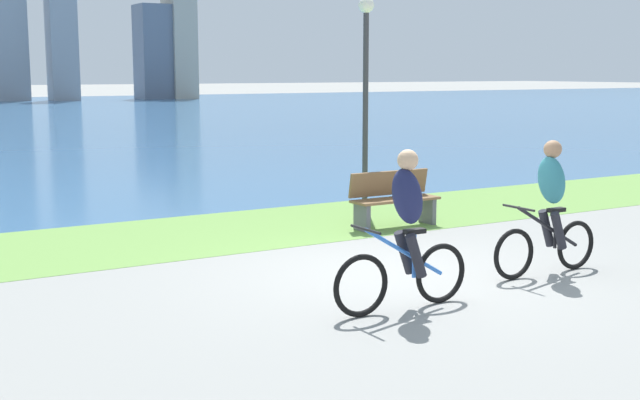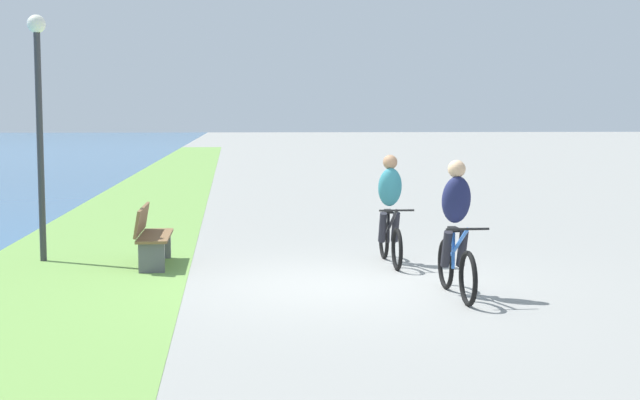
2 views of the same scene
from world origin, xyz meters
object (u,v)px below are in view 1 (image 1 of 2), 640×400
at_px(cyclist_trailing, 549,208).
at_px(lamppost_tall, 366,72).
at_px(cyclist_lead, 405,231).
at_px(bench_near_path, 393,199).

relative_size(cyclist_trailing, lamppost_tall, 0.45).
xyz_separation_m(cyclist_lead, cyclist_trailing, (2.47, 0.36, -0.01)).
xyz_separation_m(cyclist_trailing, lamppost_tall, (0.84, 5.32, 1.66)).
distance_m(cyclist_lead, bench_near_path, 4.82).
height_order(cyclist_trailing, lamppost_tall, lamppost_tall).
relative_size(cyclist_trailing, bench_near_path, 1.12).
bearing_deg(bench_near_path, cyclist_trailing, -93.93).
bearing_deg(cyclist_lead, lamppost_tall, 59.78).
bearing_deg(bench_near_path, cyclist_lead, -124.39).
xyz_separation_m(bench_near_path, lamppost_tall, (0.59, 1.71, 2.04)).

